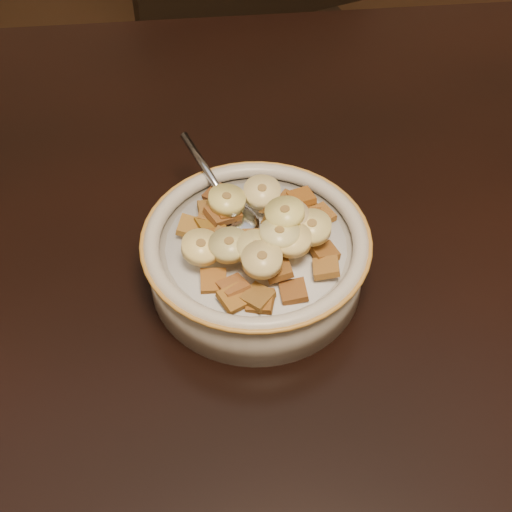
{
  "coord_description": "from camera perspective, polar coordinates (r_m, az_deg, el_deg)",
  "views": [
    {
      "loc": [
        -0.07,
        -0.37,
        1.22
      ],
      "look_at": [
        -0.03,
        0.02,
        0.78
      ],
      "focal_mm": 50.0,
      "sensor_mm": 36.0,
      "label": 1
    }
  ],
  "objects": [
    {
      "name": "cereal_square_0",
      "position": [
        0.56,
        -3.07,
        1.49
      ],
      "size": [
        0.03,
        0.03,
        0.01
      ],
      "primitive_type": "cube",
      "rotation": [
        0.22,
        0.14,
        1.86
      ],
      "color": "brown",
      "rests_on": "milk"
    },
    {
      "name": "banana_slice_4",
      "position": [
        0.55,
        1.88,
        1.76
      ],
      "size": [
        0.03,
        0.04,
        0.01
      ],
      "primitive_type": "cylinder",
      "rotation": [
        0.05,
        0.11,
        1.47
      ],
      "color": "#F5E999",
      "rests_on": "milk"
    },
    {
      "name": "cereal_square_8",
      "position": [
        0.61,
        3.65,
        4.7
      ],
      "size": [
        0.02,
        0.03,
        0.01
      ],
      "primitive_type": "cube",
      "rotation": [
        -0.15,
        -0.03,
        0.25
      ],
      "color": "brown",
      "rests_on": "milk"
    },
    {
      "name": "cereal_square_14",
      "position": [
        0.59,
        -3.66,
        3.26
      ],
      "size": [
        0.02,
        0.02,
        0.01
      ],
      "primitive_type": "cube",
      "rotation": [
        0.22,
        0.09,
        1.35
      ],
      "color": "brown",
      "rests_on": "milk"
    },
    {
      "name": "cereal_square_23",
      "position": [
        0.59,
        -2.33,
        3.6
      ],
      "size": [
        0.03,
        0.03,
        0.01
      ],
      "primitive_type": "cube",
      "rotation": [
        0.25,
        -0.02,
        1.87
      ],
      "color": "brown",
      "rests_on": "milk"
    },
    {
      "name": "cereal_square_16",
      "position": [
        0.54,
        3.02,
        -2.85
      ],
      "size": [
        0.02,
        0.02,
        0.01
      ],
      "primitive_type": "cube",
      "rotation": [
        -0.02,
        -0.16,
        0.04
      ],
      "color": "brown",
      "rests_on": "milk"
    },
    {
      "name": "cereal_square_6",
      "position": [
        0.58,
        1.69,
        3.05
      ],
      "size": [
        0.03,
        0.03,
        0.01
      ],
      "primitive_type": "cube",
      "rotation": [
        -0.24,
        -0.11,
        1.04
      ],
      "color": "brown",
      "rests_on": "milk"
    },
    {
      "name": "banana_slice_0",
      "position": [
        0.54,
        0.04,
        0.58
      ],
      "size": [
        0.03,
        0.03,
        0.02
      ],
      "primitive_type": "cylinder",
      "rotation": [
        0.12,
        -0.14,
        1.55
      ],
      "color": "#D3BF6E",
      "rests_on": "milk"
    },
    {
      "name": "cereal_square_25",
      "position": [
        0.6,
        5.17,
        3.26
      ],
      "size": [
        0.03,
        0.03,
        0.01
      ],
      "primitive_type": "cube",
      "rotation": [
        -0.02,
        0.01,
        2.03
      ],
      "color": "#945326",
      "rests_on": "milk"
    },
    {
      "name": "spoon",
      "position": [
        0.59,
        -1.38,
        2.9
      ],
      "size": [
        0.05,
        0.05,
        0.01
      ],
      "primitive_type": "ellipsoid",
      "rotation": [
        0.0,
        0.0,
        3.56
      ],
      "color": "#A6B1C5",
      "rests_on": "cereal_bowl"
    },
    {
      "name": "banana_slice_8",
      "position": [
        0.56,
        4.48,
        2.31
      ],
      "size": [
        0.03,
        0.03,
        0.01
      ],
      "primitive_type": "cylinder",
      "rotation": [
        -0.12,
        0.05,
        3.08
      ],
      "color": "#EAD480",
      "rests_on": "milk"
    },
    {
      "name": "cereal_square_2",
      "position": [
        0.55,
        -1.79,
        0.6
      ],
      "size": [
        0.03,
        0.02,
        0.01
      ],
      "primitive_type": "cube",
      "rotation": [
        -0.18,
        0.08,
        1.85
      ],
      "color": "brown",
      "rests_on": "milk"
    },
    {
      "name": "cereal_square_19",
      "position": [
        0.54,
        0.36,
        -3.61
      ],
      "size": [
        0.03,
        0.03,
        0.01
      ],
      "primitive_type": "cube",
      "rotation": [
        -0.22,
        -0.12,
        1.3
      ],
      "color": "#945318",
      "rests_on": "milk"
    },
    {
      "name": "cereal_square_10",
      "position": [
        0.54,
        -1.79,
        -3.42
      ],
      "size": [
        0.03,
        0.03,
        0.01
      ],
      "primitive_type": "cube",
      "rotation": [
        0.18,
        0.1,
        0.52
      ],
      "color": "brown",
      "rests_on": "milk"
    },
    {
      "name": "banana_slice_1",
      "position": [
        0.55,
        2.86,
        1.33
      ],
      "size": [
        0.04,
        0.04,
        0.01
      ],
      "primitive_type": "cylinder",
      "rotation": [
        -0.02,
        -0.01,
        1.92
      ],
      "color": "#DEC371",
      "rests_on": "milk"
    },
    {
      "name": "table",
      "position": [
        0.62,
        2.68,
        -4.08
      ],
      "size": [
        1.4,
        0.9,
        0.04
      ],
      "primitive_type": "cube",
      "rotation": [
        0.0,
        0.0,
        -0.0
      ],
      "color": "black",
      "rests_on": "floor"
    },
    {
      "name": "cereal_square_17",
      "position": [
        0.58,
        -2.93,
        3.32
      ],
      "size": [
        0.03,
        0.03,
        0.01
      ],
      "primitive_type": "cube",
      "rotation": [
        0.24,
        -0.11,
        2.06
      ],
      "color": "brown",
      "rests_on": "milk"
    },
    {
      "name": "banana_slice_3",
      "position": [
        0.55,
        -2.16,
        0.88
      ],
      "size": [
        0.04,
        0.04,
        0.01
      ],
      "primitive_type": "cylinder",
      "rotation": [
        -0.02,
        -0.08,
        0.29
      ],
      "color": "#C9BE7D",
      "rests_on": "milk"
    },
    {
      "name": "banana_slice_2",
      "position": [
        0.53,
        0.49,
        -0.29
      ],
      "size": [
        0.04,
        0.04,
        0.01
      ],
      "primitive_type": "cylinder",
      "rotation": [
        0.04,
        -0.08,
        0.52
      ],
      "color": "#E3CB76",
      "rests_on": "milk"
    },
    {
      "name": "banana_slice_6",
      "position": [
        0.59,
        -2.35,
        4.49
      ],
      "size": [
        0.03,
        0.03,
        0.01
      ],
      "primitive_type": "cylinder",
      "rotation": [
        0.13,
        0.01,
        1.5
      ],
      "color": "#CCBC65",
      "rests_on": "milk"
    },
    {
      "name": "banana_slice_9",
      "position": [
        0.59,
        0.49,
        5.13
      ],
      "size": [
        0.04,
        0.04,
        0.02
      ],
      "primitive_type": "cylinder",
      "rotation": [
        0.12,
        -0.1,
        0.77
      ],
      "color": "#D7C885",
      "rests_on": "milk"
    },
    {
      "name": "cereal_square_21",
      "position": [
        0.54,
        0.14,
        -3.3
      ],
      "size": [
        0.03,
        0.03,
        0.01
      ],
      "primitive_type": "cube",
      "rotation": [
        -0.09,
        -0.02,
        0.81
      ],
      "color": "brown",
      "rests_on": "milk"
    },
    {
      "name": "cereal_square_5",
      "position": [
        0.6,
        -3.67,
        3.76
      ],
      "size": [
        0.02,
        0.02,
        0.01
      ],
      "primitive_type": "cube",
      "rotation": [
        0.08,
        0.16,
        1.66
      ],
      "color": "olive",
      "rests_on": "milk"
    },
    {
      "name": "cereal_square_12",
      "position": [
        0.61,
        2.67,
        4.34
      ],
      "size": [
        0.03,
        0.03,
        0.01
      ],
      "primitive_type": "cube",
      "rotation": [
        0.02,
        -0.01,
        2.48
      ],
      "color": "brown",
      "rests_on": "milk"
    },
    {
      "name": "chair",
      "position": [
        1.26,
        1.01,
        14.67
      ],
      "size": [
        0.58,
        0.58,
        1.05
      ],
      "primitive_type": "cube",
      "rotation": [
        0.0,
        0.0,
        0.31
      ],
      "color": "black",
      "rests_on": "floor"
    },
    {
      "name": "cereal_square_4",
      "position": [
        0.56,
        -0.19,
        1.25
      ],
      "size": [
        0.02,
        0.02,
        0.01
      ],
      "primitive_type": "cube",
      "rotation": [
        -0.06,
        0.15,
        2.93
      ],
      "color": "olive",
      "rests_on": "milk"
    },
    {
      "name": "cereal_bowl",
      "position": [
        0.6,
        0.0,
        -0.54
      ],
      "size": [
        0.18,
        0.18,
        0.04
      ],
      "primitive_type": "cylinder",
      "color": "beige",
      "rests_on": "table"
    },
    {
      "name": "cereal_square_15",
      "position": [
        0.6,
        4.2,
        3.57
      ],
      "size": [
        0.03,
        0.03,
        0.01
      ],
      "primitive_type": "cube",
      "rotation": [
        0.19,
        0.12,
        2.7
      ],
      "color": "brown",
      "rests_on": "milk"
    },
    {
      "name": "cereal_square_1",
      "position": [
        0.56,
        5.63,
        -0.93
      ],
      "size": [
        0.02,
        0.02,
        0.01
      ],
      "primitive_type": "cube",
      "rotation": [
        -0.22,
        0.14,
        1.46
      ],
      "color": "#8E551A",
      "rests_on": "milk"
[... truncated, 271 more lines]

